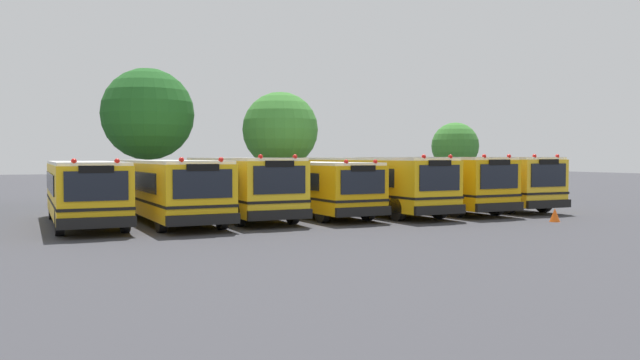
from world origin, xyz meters
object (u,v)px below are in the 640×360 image
(school_bus_1, at_px, (168,188))
(school_bus_4, at_px, (372,182))
(tree_1, at_px, (146,114))
(school_bus_2, at_px, (240,185))
(school_bus_5, at_px, (426,181))
(school_bus_0, at_px, (85,190))
(school_bus_3, at_px, (308,185))
(tree_3, at_px, (457,146))
(traffic_cone, at_px, (555,215))
(tree_2, at_px, (281,130))
(school_bus_6, at_px, (477,180))

(school_bus_1, height_order, school_bus_4, school_bus_4)
(school_bus_4, height_order, tree_1, tree_1)
(school_bus_2, distance_m, school_bus_5, 9.63)
(school_bus_1, xyz_separation_m, school_bus_5, (12.77, -0.15, 0.06))
(school_bus_2, xyz_separation_m, school_bus_4, (6.46, -0.35, 0.00))
(school_bus_0, bearing_deg, school_bus_3, -178.17)
(tree_3, relative_size, traffic_cone, 9.04)
(school_bus_2, xyz_separation_m, tree_1, (-2.15, 10.19, 3.64))
(school_bus_2, height_order, school_bus_4, school_bus_4)
(school_bus_3, distance_m, traffic_cone, 10.72)
(school_bus_4, bearing_deg, tree_3, -143.36)
(school_bus_1, bearing_deg, traffic_cone, 152.76)
(school_bus_0, relative_size, school_bus_5, 0.91)
(tree_1, relative_size, tree_2, 1.16)
(school_bus_1, height_order, school_bus_5, school_bus_5)
(tree_1, relative_size, traffic_cone, 13.69)
(school_bus_2, distance_m, school_bus_3, 3.32)
(school_bus_2, height_order, tree_2, tree_2)
(school_bus_1, xyz_separation_m, traffic_cone, (14.26, -7.09, -1.12))
(school_bus_3, relative_size, school_bus_6, 0.99)
(traffic_cone, bearing_deg, tree_3, 64.63)
(school_bus_2, height_order, tree_1, tree_1)
(school_bus_4, xyz_separation_m, traffic_cone, (4.65, -6.84, -1.17))
(school_bus_1, height_order, tree_1, tree_1)
(school_bus_0, bearing_deg, school_bus_5, -179.86)
(school_bus_6, bearing_deg, school_bus_4, 3.20)
(school_bus_4, distance_m, tree_2, 10.02)
(school_bus_2, bearing_deg, tree_2, -121.19)
(school_bus_4, bearing_deg, school_bus_3, -9.19)
(school_bus_4, bearing_deg, school_bus_2, -4.30)
(school_bus_4, xyz_separation_m, school_bus_6, (6.52, 0.27, 0.01))
(school_bus_3, relative_size, school_bus_4, 0.96)
(tree_3, bearing_deg, tree_2, -179.57)
(school_bus_1, height_order, school_bus_2, school_bus_2)
(tree_3, bearing_deg, tree_1, 177.69)
(school_bus_0, bearing_deg, tree_1, -111.67)
(school_bus_5, xyz_separation_m, tree_1, (-11.78, 10.44, 3.62))
(school_bus_1, height_order, tree_3, tree_3)
(tree_1, bearing_deg, school_bus_2, -78.06)
(school_bus_5, xyz_separation_m, school_bus_6, (3.36, 0.17, 0.00))
(school_bus_3, relative_size, tree_1, 1.32)
(tree_1, bearing_deg, school_bus_0, -112.34)
(school_bus_0, height_order, school_bus_6, school_bus_6)
(school_bus_2, bearing_deg, tree_3, -153.23)
(tree_2, bearing_deg, school_bus_4, -85.53)
(school_bus_4, bearing_deg, school_bus_6, -178.83)
(school_bus_2, height_order, school_bus_6, school_bus_6)
(school_bus_6, xyz_separation_m, tree_2, (-7.27, 9.32, 2.81))
(tree_1, bearing_deg, school_bus_4, -50.74)
(school_bus_1, bearing_deg, school_bus_3, -179.05)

